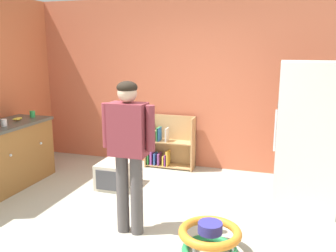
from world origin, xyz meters
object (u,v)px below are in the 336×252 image
pet_carrier (115,174)px  baby_walker (210,238)px  bookshelf (167,145)px  banana_bunch (18,119)px  white_cup (4,123)px  standing_person (128,144)px  green_cup (32,114)px  refrigerator (307,137)px

pet_carrier → baby_walker: bearing=-38.8°
bookshelf → banana_bunch: banana_bunch is taller
white_cup → standing_person: bearing=-15.8°
pet_carrier → banana_bunch: (-1.42, -0.19, 0.75)m
bookshelf → green_cup: size_ratio=8.95×
baby_walker → refrigerator: bearing=57.6°
bookshelf → pet_carrier: size_ratio=1.54×
baby_walker → standing_person: bearing=169.8°
refrigerator → bookshelf: bearing=154.9°
refrigerator → banana_bunch: refrigerator is taller
banana_bunch → green_cup: green_cup is taller
baby_walker → green_cup: (-3.01, 1.40, 0.79)m
refrigerator → baby_walker: refrigerator is taller
baby_walker → green_cup: bearing=155.1°
bookshelf → baby_walker: size_ratio=1.41×
baby_walker → white_cup: bearing=165.8°
bookshelf → pet_carrier: (-0.43, -1.05, -0.18)m
refrigerator → pet_carrier: size_ratio=3.22×
banana_bunch → pet_carrier: bearing=7.7°
baby_walker → banana_bunch: 3.32m
refrigerator → bookshelf: size_ratio=2.09×
white_cup → banana_bunch: bearing=100.0°
bookshelf → pet_carrier: 1.15m
baby_walker → green_cup: size_ratio=6.36×
baby_walker → banana_bunch: (-3.03, 1.11, 0.77)m
standing_person → refrigerator: bearing=34.7°
refrigerator → pet_carrier: (-2.49, -0.09, -0.71)m
baby_walker → banana_bunch: banana_bunch is taller
banana_bunch → white_cup: (0.06, -0.36, 0.02)m
refrigerator → green_cup: (-3.89, 0.01, 0.06)m
refrigerator → white_cup: (-3.85, -0.64, 0.06)m
bookshelf → banana_bunch: (-1.85, -1.25, 0.57)m
baby_walker → bookshelf: bearing=116.6°
bookshelf → green_cup: bearing=-152.4°
bookshelf → white_cup: (-1.79, -1.60, 0.59)m
white_cup → baby_walker: bearing=-14.2°
refrigerator → green_cup: size_ratio=18.74×
green_cup → white_cup: (0.04, -0.65, 0.00)m
pet_carrier → green_cup: 1.60m
refrigerator → green_cup: bearing=179.9°
baby_walker → pet_carrier: bearing=141.2°
refrigerator → white_cup: refrigerator is taller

